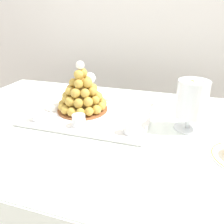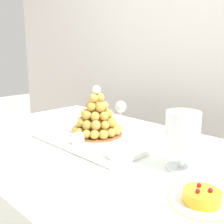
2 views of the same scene
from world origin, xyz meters
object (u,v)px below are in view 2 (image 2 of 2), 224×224
object	(u,v)px
dessert_cup_mid_left	(78,140)
serving_tray	(99,139)
fruit_tart_plate	(202,199)
dessert_cup_left	(52,130)
macaron_goblet	(183,134)
dessert_cup_centre	(115,152)
creme_brulee_ramekin	(75,127)
wine_glass	(121,108)
croquembouche	(97,117)

from	to	relation	value
dessert_cup_mid_left	serving_tray	bearing A→B (deg)	88.19
dessert_cup_mid_left	fruit_tart_plate	distance (m)	0.64
serving_tray	dessert_cup_mid_left	size ratio (longest dim) A/B	10.01
dessert_cup_left	macaron_goblet	size ratio (longest dim) A/B	0.24
dessert_cup_centre	fruit_tart_plate	distance (m)	0.41
creme_brulee_ramekin	wine_glass	xyz separation A→B (m)	(0.11, 0.24, 0.09)
dessert_cup_left	wine_glass	size ratio (longest dim) A/B	0.36
macaron_goblet	croquembouche	bearing A→B (deg)	175.52
serving_tray	wine_glass	xyz separation A→B (m)	(-0.10, 0.26, 0.10)
creme_brulee_ramekin	macaron_goblet	world-z (taller)	macaron_goblet
croquembouche	dessert_cup_left	xyz separation A→B (m)	(-0.16, -0.17, -0.07)
macaron_goblet	fruit_tart_plate	distance (m)	0.28
croquembouche	dessert_cup_left	bearing A→B (deg)	-133.07
croquembouche	dessert_cup_centre	world-z (taller)	croquembouche
serving_tray	dessert_cup_mid_left	distance (m)	0.13
dessert_cup_mid_left	macaron_goblet	distance (m)	0.49
dessert_cup_left	dessert_cup_mid_left	xyz separation A→B (m)	(0.21, 0.00, -0.00)
croquembouche	wine_glass	xyz separation A→B (m)	(-0.04, 0.22, 0.01)
serving_tray	wine_glass	distance (m)	0.30
wine_glass	serving_tray	bearing A→B (deg)	-68.15
dessert_cup_centre	fruit_tart_plate	world-z (taller)	dessert_cup_centre
croquembouche	dessert_cup_mid_left	size ratio (longest dim) A/B	4.40
dessert_cup_mid_left	creme_brulee_ramekin	xyz separation A→B (m)	(-0.20, 0.14, -0.01)
serving_tray	macaron_goblet	world-z (taller)	macaron_goblet
creme_brulee_ramekin	croquembouche	bearing A→B (deg)	9.10
creme_brulee_ramekin	serving_tray	bearing A→B (deg)	-4.10
dessert_cup_left	croquembouche	bearing A→B (deg)	46.93
fruit_tart_plate	dessert_cup_mid_left	bearing A→B (deg)	175.70
macaron_goblet	wine_glass	size ratio (longest dim) A/B	1.53
croquembouche	dessert_cup_left	size ratio (longest dim) A/B	4.81
dessert_cup_mid_left	wine_glass	world-z (taller)	wine_glass
fruit_tart_plate	wine_glass	distance (m)	0.86
dessert_cup_left	wine_glass	distance (m)	0.41
dessert_cup_mid_left	macaron_goblet	world-z (taller)	macaron_goblet
dessert_cup_left	macaron_goblet	world-z (taller)	macaron_goblet
croquembouche	dessert_cup_left	distance (m)	0.24
croquembouche	wine_glass	size ratio (longest dim) A/B	1.73
macaron_goblet	wine_glass	xyz separation A→B (m)	(-0.56, 0.26, -0.03)
macaron_goblet	dessert_cup_left	bearing A→B (deg)	-169.32
dessert_cup_mid_left	fruit_tart_plate	bearing A→B (deg)	-4.30
croquembouche	dessert_cup_mid_left	distance (m)	0.19
dessert_cup_left	wine_glass	xyz separation A→B (m)	(0.11, 0.38, 0.08)
creme_brulee_ramekin	fruit_tart_plate	size ratio (longest dim) A/B	0.45
fruit_tart_plate	creme_brulee_ramekin	bearing A→B (deg)	167.30
creme_brulee_ramekin	dessert_cup_mid_left	bearing A→B (deg)	-34.64
dessert_cup_left	serving_tray	bearing A→B (deg)	30.65
macaron_goblet	serving_tray	bearing A→B (deg)	179.81
dessert_cup_mid_left	dessert_cup_centre	distance (m)	0.23
croquembouche	creme_brulee_ramekin	xyz separation A→B (m)	(-0.15, -0.02, -0.08)
serving_tray	dessert_cup_centre	bearing A→B (deg)	-28.01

